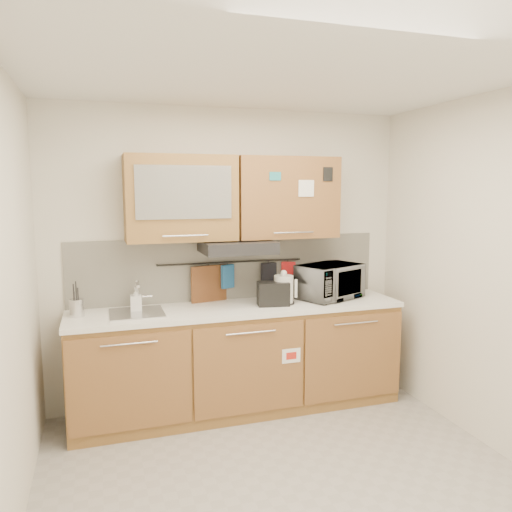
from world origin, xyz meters
TOP-DOWN VIEW (x-y plane):
  - floor at (0.00, 0.00)m, footprint 3.20×3.20m
  - ceiling at (0.00, 0.00)m, footprint 3.20×3.20m
  - wall_back at (0.00, 1.50)m, footprint 3.20×0.00m
  - wall_left at (-1.60, 0.00)m, footprint 0.00×3.00m
  - wall_right at (1.60, 0.00)m, footprint 0.00×3.00m
  - base_cabinet at (0.00, 1.19)m, footprint 2.80×0.64m
  - countertop at (0.00, 1.19)m, footprint 2.82×0.62m
  - backsplash at (0.00, 1.49)m, footprint 2.80×0.02m
  - upper_cabinets at (-0.00, 1.32)m, footprint 1.82×0.37m
  - range_hood at (0.00, 1.25)m, footprint 0.60×0.46m
  - sink at (-0.85, 1.21)m, footprint 0.42×0.40m
  - utensil_rail at (0.00, 1.45)m, footprint 1.30×0.02m
  - utensil_crock at (-1.30, 1.25)m, footprint 0.14×0.14m
  - kettle at (0.39, 1.17)m, footprint 0.22×0.21m
  - toaster at (0.28, 1.13)m, footprint 0.29×0.20m
  - microwave at (0.86, 1.23)m, footprint 0.67×0.57m
  - soap_bottle at (-0.85, 1.27)m, footprint 0.09×0.10m
  - cutting_board at (-0.21, 1.44)m, footprint 0.33×0.09m
  - oven_mitt at (-0.04, 1.44)m, footprint 0.13×0.08m
  - dark_pouch at (0.35, 1.44)m, footprint 0.15×0.07m
  - pot_holder at (0.54, 1.44)m, footprint 0.13×0.07m

SIDE VIEW (x-z plane):
  - floor at x=0.00m, z-range 0.00..0.00m
  - base_cabinet at x=0.00m, z-range -0.03..0.85m
  - countertop at x=0.00m, z-range 0.88..0.92m
  - sink at x=-0.85m, z-range 0.79..1.05m
  - utensil_crock at x=-1.30m, z-range 0.85..1.13m
  - soap_bottle at x=-0.85m, z-range 0.92..1.12m
  - toaster at x=0.28m, z-range 0.92..1.12m
  - cutting_board at x=-0.21m, z-range 0.83..1.24m
  - kettle at x=0.39m, z-range 0.89..1.19m
  - microwave at x=0.86m, z-range 0.92..1.23m
  - dark_pouch at x=0.35m, z-range 1.01..1.24m
  - oven_mitt at x=-0.04m, z-range 1.03..1.24m
  - pot_holder at x=0.54m, z-range 1.08..1.24m
  - backsplash at x=0.00m, z-range 0.92..1.48m
  - utensil_rail at x=0.00m, z-range 1.25..1.27m
  - wall_left at x=-1.60m, z-range -0.20..2.80m
  - wall_right at x=1.60m, z-range -0.20..2.80m
  - wall_back at x=0.00m, z-range -0.30..2.90m
  - range_hood at x=0.00m, z-range 1.37..1.47m
  - upper_cabinets at x=0.00m, z-range 1.48..2.18m
  - ceiling at x=0.00m, z-range 2.60..2.60m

